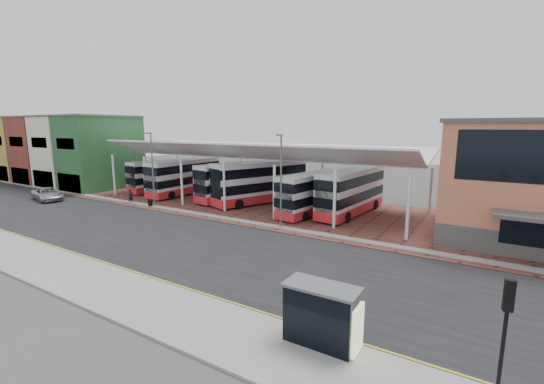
# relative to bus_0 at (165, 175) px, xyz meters

# --- Properties ---
(ground) EXTENTS (140.00, 140.00, 0.00)m
(ground) POSITION_rel_bus_0_xyz_m (21.00, -14.16, -2.13)
(ground) COLOR #41433E
(road) EXTENTS (120.00, 14.00, 0.02)m
(road) POSITION_rel_bus_0_xyz_m (21.00, -15.16, -2.12)
(road) COLOR black
(road) RESTS_ON ground
(forecourt) EXTENTS (72.00, 16.00, 0.06)m
(forecourt) POSITION_rel_bus_0_xyz_m (23.00, -1.16, -2.10)
(forecourt) COLOR brown
(forecourt) RESTS_ON ground
(sidewalk) EXTENTS (120.00, 4.00, 0.14)m
(sidewalk) POSITION_rel_bus_0_xyz_m (21.00, -23.16, -2.06)
(sidewalk) COLOR gray
(sidewalk) RESTS_ON ground
(north_kerb) EXTENTS (120.00, 0.80, 0.14)m
(north_kerb) POSITION_rel_bus_0_xyz_m (21.00, -7.96, -2.06)
(north_kerb) COLOR gray
(north_kerb) RESTS_ON ground
(yellow_line_near) EXTENTS (120.00, 0.12, 0.01)m
(yellow_line_near) POSITION_rel_bus_0_xyz_m (21.00, -21.16, -2.11)
(yellow_line_near) COLOR gold
(yellow_line_near) RESTS_ON road
(yellow_line_far) EXTENTS (120.00, 0.12, 0.01)m
(yellow_line_far) POSITION_rel_bus_0_xyz_m (21.00, -20.86, -2.11)
(yellow_line_far) COLOR gold
(yellow_line_far) RESTS_ON road
(canopy) EXTENTS (37.00, 11.63, 7.07)m
(canopy) POSITION_rel_bus_0_xyz_m (15.00, -0.22, 3.67)
(canopy) COLOR white
(canopy) RESTS_ON ground
(shop_green) EXTENTS (6.40, 10.20, 10.22)m
(shop_green) POSITION_rel_bus_0_xyz_m (-9.00, -3.18, 2.99)
(shop_green) COLOR #2B6133
(shop_green) RESTS_ON ground
(shop_cream) EXTENTS (6.40, 10.20, 10.22)m
(shop_cream) POSITION_rel_bus_0_xyz_m (-15.50, -3.18, 2.99)
(shop_cream) COLOR beige
(shop_cream) RESTS_ON ground
(shop_brick) EXTENTS (6.40, 10.20, 10.22)m
(shop_brick) POSITION_rel_bus_0_xyz_m (-22.00, -3.18, 2.99)
(shop_brick) COLOR maroon
(shop_brick) RESTS_ON ground
(shop_ochre) EXTENTS (6.40, 10.20, 10.22)m
(shop_ochre) POSITION_rel_bus_0_xyz_m (-28.50, -3.18, 2.99)
(shop_ochre) COLOR #AA9440
(shop_ochre) RESTS_ON ground
(lamp_west) EXTENTS (0.16, 0.90, 8.07)m
(lamp_west) POSITION_rel_bus_0_xyz_m (7.00, -7.88, 2.23)
(lamp_west) COLOR slate
(lamp_west) RESTS_ON ground
(lamp_east) EXTENTS (0.16, 0.90, 8.07)m
(lamp_east) POSITION_rel_bus_0_xyz_m (23.00, -7.88, 2.23)
(lamp_east) COLOR slate
(lamp_east) RESTS_ON ground
(bus_0) EXTENTS (3.56, 10.33, 4.17)m
(bus_0) POSITION_rel_bus_0_xyz_m (0.00, 0.00, 0.00)
(bus_0) COLOR silver
(bus_0) RESTS_ON forecourt
(bus_1) EXTENTS (2.82, 10.87, 4.47)m
(bus_1) POSITION_rel_bus_0_xyz_m (4.41, -0.66, 0.15)
(bus_1) COLOR silver
(bus_1) RESTS_ON forecourt
(bus_2) EXTENTS (4.47, 10.93, 4.39)m
(bus_2) POSITION_rel_bus_0_xyz_m (12.11, 0.13, 0.11)
(bus_2) COLOR silver
(bus_2) RESTS_ON forecourt
(bus_3) EXTENTS (6.66, 11.71, 4.76)m
(bus_3) POSITION_rel_bus_0_xyz_m (15.72, -0.12, 0.29)
(bus_3) COLOR silver
(bus_3) RESTS_ON forecourt
(bus_4) EXTENTS (3.60, 10.17, 4.10)m
(bus_4) POSITION_rel_bus_0_xyz_m (23.10, -1.52, -0.03)
(bus_4) COLOR silver
(bus_4) RESTS_ON forecourt
(bus_5) EXTENTS (3.42, 11.06, 4.49)m
(bus_5) POSITION_rel_bus_0_xyz_m (26.40, 0.29, 0.16)
(bus_5) COLOR silver
(bus_5) RESTS_ON forecourt
(silver_car) EXTENTS (5.69, 3.51, 1.47)m
(silver_car) POSITION_rel_bus_0_xyz_m (-6.87, -12.01, -1.38)
(silver_car) COLOR silver
(silver_car) RESTS_ON road
(pedestrian) EXTENTS (0.49, 0.65, 1.63)m
(pedestrian) POSITION_rel_bus_0_xyz_m (3.45, -8.16, -1.26)
(pedestrian) COLOR black
(pedestrian) RESTS_ON forecourt
(suitcase) EXTENTS (0.39, 0.28, 0.67)m
(suitcase) POSITION_rel_bus_0_xyz_m (6.66, -8.16, -1.74)
(suitcase) COLOR black
(suitcase) RESTS_ON forecourt
(bus_shelter) EXTENTS (3.07, 1.41, 2.44)m
(bus_shelter) POSITION_rel_bus_0_xyz_m (33.30, -22.11, -0.47)
(bus_shelter) COLOR black
(bus_shelter) RESTS_ON sidewalk
(traffic_signal_west) EXTENTS (0.31, 0.26, 4.12)m
(traffic_signal_west) POSITION_rel_bus_0_xyz_m (39.07, -21.95, 0.76)
(traffic_signal_west) COLOR black
(traffic_signal_west) RESTS_ON sidewalk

